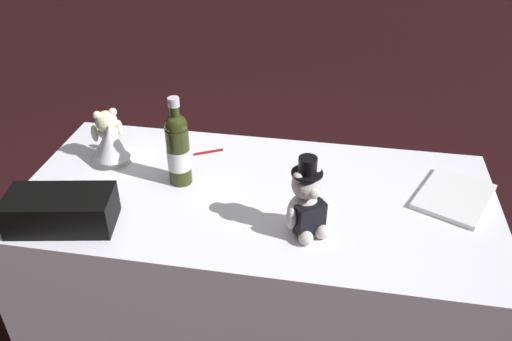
{
  "coord_description": "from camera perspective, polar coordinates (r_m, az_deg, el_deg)",
  "views": [
    {
      "loc": [
        0.26,
        -1.48,
        1.86
      ],
      "look_at": [
        0.0,
        0.0,
        0.87
      ],
      "focal_mm": 36.02,
      "sensor_mm": 36.0,
      "label": 1
    }
  ],
  "objects": [
    {
      "name": "teddy_bear_bride",
      "position": [
        2.08,
        -15.89,
        3.24
      ],
      "size": [
        0.21,
        0.22,
        0.22
      ],
      "color": "white",
      "rests_on": "reception_table"
    },
    {
      "name": "gift_case_black",
      "position": [
        1.8,
        -20.85,
        -4.13
      ],
      "size": [
        0.37,
        0.23,
        0.12
      ],
      "color": "black",
      "rests_on": "reception_table"
    },
    {
      "name": "signing_pen",
      "position": [
        2.1,
        -5.13,
        2.1
      ],
      "size": [
        0.12,
        0.07,
        0.01
      ],
      "color": "maroon",
      "rests_on": "reception_table"
    },
    {
      "name": "ground_plane",
      "position": [
        2.39,
        -0.0,
        -17.73
      ],
      "size": [
        12.0,
        12.0,
        0.0
      ],
      "primitive_type": "plane",
      "color": "black"
    },
    {
      "name": "reception_table",
      "position": [
        2.11,
        -0.0,
        -11.11
      ],
      "size": [
        1.71,
        0.82,
        0.77
      ],
      "primitive_type": "cube",
      "color": "white",
      "rests_on": "ground_plane"
    },
    {
      "name": "guestbook",
      "position": [
        1.96,
        21.15,
        -2.7
      ],
      "size": [
        0.32,
        0.36,
        0.02
      ],
      "primitive_type": "cube",
      "rotation": [
        0.0,
        0.0,
        -0.43
      ],
      "color": "white",
      "rests_on": "reception_table"
    },
    {
      "name": "champagne_bottle",
      "position": [
        1.86,
        -8.65,
        2.48
      ],
      "size": [
        0.09,
        0.09,
        0.34
      ],
      "color": "#2D3312",
      "rests_on": "reception_table"
    },
    {
      "name": "teddy_bear_groom",
      "position": [
        1.63,
        5.65,
        -3.82
      ],
      "size": [
        0.14,
        0.14,
        0.28
      ],
      "color": "silver",
      "rests_on": "reception_table"
    }
  ]
}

